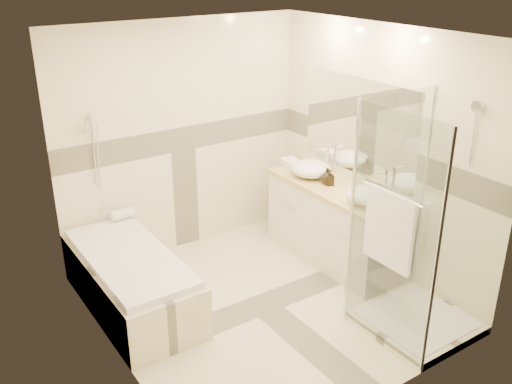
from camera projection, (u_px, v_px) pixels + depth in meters
room at (267, 180)px, 4.97m from camera, size 2.82×3.02×2.52m
bathtub at (131, 278)px, 5.27m from camera, size 0.75×1.70×0.56m
vanity at (333, 223)px, 6.06m from camera, size 0.58×1.62×0.85m
shower_enclosure at (405, 277)px, 4.91m from camera, size 0.96×0.93×2.04m
vessel_sink_near at (311, 169)px, 6.14m from camera, size 0.43×0.43×0.17m
vessel_sink_far at (368, 195)px, 5.48m from camera, size 0.41×0.41×0.16m
faucet_near at (327, 158)px, 6.22m from camera, size 0.12×0.03×0.28m
faucet_far at (384, 182)px, 5.56m from camera, size 0.12×0.03×0.30m
amenity_bottle_a at (330, 178)px, 5.91m from camera, size 0.09×0.10×0.16m
amenity_bottle_b at (327, 176)px, 5.94m from camera, size 0.17×0.17×0.17m
folded_towels at (292, 163)px, 6.42m from camera, size 0.20×0.29×0.08m
rolled_towel at (123, 214)px, 5.83m from camera, size 0.24×0.11×0.11m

